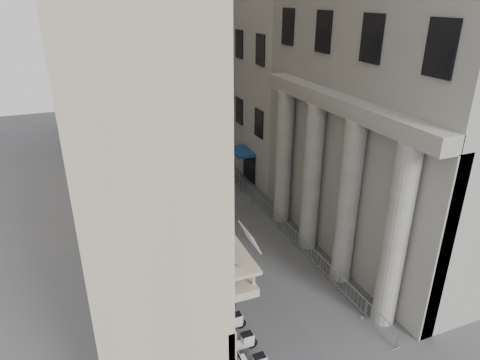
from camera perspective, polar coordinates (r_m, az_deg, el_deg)
The scene contains 30 objects.
far_building at distance 56.76m, azimuth -13.08°, elevation 21.96°, with size 22.00×10.00×30.00m, color beige.
iron_fence at distance 30.96m, azimuth -8.91°, elevation -7.99°, with size 0.30×28.00×1.40m, color black, non-canonical shape.
blue_awning at distance 39.98m, azimuth 0.17°, elevation -0.10°, with size 1.60×3.00×3.00m, color navy, non-canonical shape.
scooter_2 at distance 22.56m, azimuth 0.15°, elevation -21.84°, with size 0.56×1.40×1.50m, color silver, non-canonical shape.
scooter_3 at distance 23.54m, azimuth -1.27°, elevation -19.47°, with size 0.56×1.40×1.50m, color silver, non-canonical shape.
scooter_4 at distance 24.57m, azimuth -2.54°, elevation -17.28°, with size 0.56×1.40×1.50m, color silver, non-canonical shape.
scooter_5 at distance 25.64m, azimuth -3.67°, elevation -15.27°, with size 0.56×1.40×1.50m, color silver, non-canonical shape.
scooter_6 at distance 26.75m, azimuth -4.70°, elevation -13.42°, with size 0.56×1.40×1.50m, color silver, non-canonical shape.
scooter_7 at distance 27.90m, azimuth -5.62°, elevation -11.71°, with size 0.56×1.40×1.50m, color silver, non-canonical shape.
scooter_8 at distance 29.07m, azimuth -6.47°, elevation -10.14°, with size 0.56×1.40×1.50m, color silver, non-canonical shape.
scooter_9 at distance 30.27m, azimuth -7.24°, elevation -8.69°, with size 0.56×1.40×1.50m, color silver, non-canonical shape.
scooter_10 at distance 31.49m, azimuth -7.94°, elevation -7.35°, with size 0.56×1.40×1.50m, color silver, non-canonical shape.
scooter_11 at distance 32.73m, azimuth -8.59°, elevation -6.11°, with size 0.56×1.40×1.50m, color silver, non-canonical shape.
scooter_12 at distance 33.99m, azimuth -9.19°, elevation -4.96°, with size 0.56×1.40×1.50m, color silver, non-canonical shape.
barrier_0 at distance 24.54m, azimuth 18.13°, elevation -18.75°, with size 0.60×2.40×1.10m, color #999BA0, non-canonical shape.
barrier_1 at distance 25.97m, azimuth 14.59°, elevation -15.55°, with size 0.60×2.40×1.10m, color #999BA0, non-canonical shape.
barrier_2 at distance 27.55m, azimuth 11.53°, elevation -12.65°, with size 0.60×2.40×1.10m, color #999BA0, non-canonical shape.
barrier_3 at distance 29.26m, azimuth 8.87°, elevation -10.04°, with size 0.60×2.40×1.10m, color #999BA0, non-canonical shape.
barrier_4 at distance 31.08m, azimuth 6.55°, elevation -7.72°, with size 0.60×2.40×1.10m, color #999BA0, non-canonical shape.
barrier_5 at distance 32.98m, azimuth 4.52°, elevation -5.65°, with size 0.60×2.40×1.10m, color #999BA0, non-canonical shape.
barrier_6 at distance 34.96m, azimuth 2.72°, elevation -3.80°, with size 0.60×2.40×1.10m, color #999BA0, non-canonical shape.
barrier_7 at distance 37.01m, azimuth 1.12°, elevation -2.15°, with size 0.60×2.40×1.10m, color #999BA0, non-canonical shape.
barrier_8 at distance 39.10m, azimuth -0.30°, elevation -0.67°, with size 0.60×2.40×1.10m, color #999BA0, non-canonical shape.
barrier_9 at distance 41.24m, azimuth -1.58°, elevation 0.65°, with size 0.60×2.40×1.10m, color #999BA0, non-canonical shape.
security_tent at distance 33.99m, azimuth -9.91°, elevation -0.09°, with size 3.86×3.86×3.13m.
street_lamp at distance 31.97m, azimuth -7.11°, elevation 3.20°, with size 2.65×1.02×8.41m.
info_kiosk at distance 32.16m, azimuth -6.50°, elevation -4.82°, with size 0.28×0.80×1.68m.
pedestrian_a at distance 33.27m, azimuth -2.49°, elevation -3.73°, with size 0.59×0.39×1.62m, color black.
pedestrian_b at distance 41.58m, azimuth -3.86°, elevation 2.17°, with size 0.89×0.69×1.83m, color black.
pedestrian_c at distance 46.07m, azimuth -8.10°, elevation 4.19°, with size 0.92×0.60×1.89m, color black.
Camera 1 is at (-9.58, -7.94, 16.07)m, focal length 32.00 mm.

